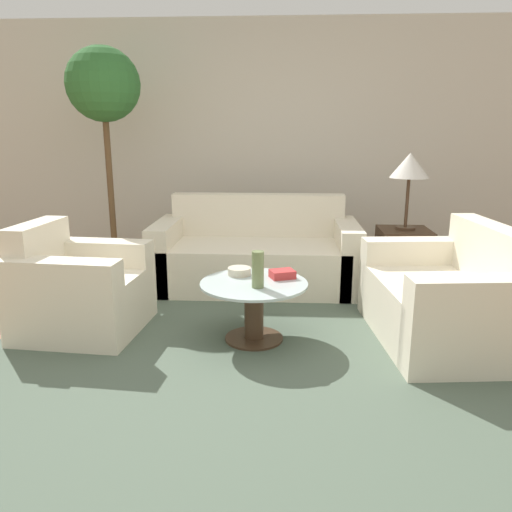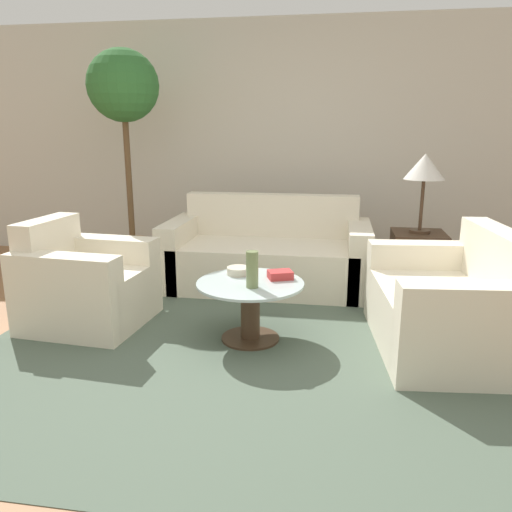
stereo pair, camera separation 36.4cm
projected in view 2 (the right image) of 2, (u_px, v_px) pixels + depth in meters
ground_plane at (240, 378)px, 3.00m from camera, size 14.00×14.00×0.00m
wall_back at (290, 143)px, 5.52m from camera, size 10.00×0.06×2.60m
rug at (250, 339)px, 3.54m from camera, size 3.60×3.45×0.01m
sofa_main at (268, 256)px, 4.74m from camera, size 1.88×0.89×0.83m
armchair at (83, 287)px, 3.79m from camera, size 0.88×0.87×0.80m
loveseat at (453, 309)px, 3.35m from camera, size 0.96×1.33×0.82m
coffee_table at (250, 303)px, 3.48m from camera, size 0.75×0.75×0.43m
side_table at (417, 264)px, 4.43m from camera, size 0.45×0.45×0.57m
table_lamp at (425, 169)px, 4.23m from camera, size 0.34×0.34×0.68m
potted_plant at (124, 107)px, 4.86m from camera, size 0.69×0.69×2.21m
vase at (252, 269)px, 3.30m from camera, size 0.08×0.08×0.25m
bowl at (238, 271)px, 3.61m from camera, size 0.17×0.17×0.05m
book_stack at (280, 275)px, 3.51m from camera, size 0.20×0.18×0.06m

